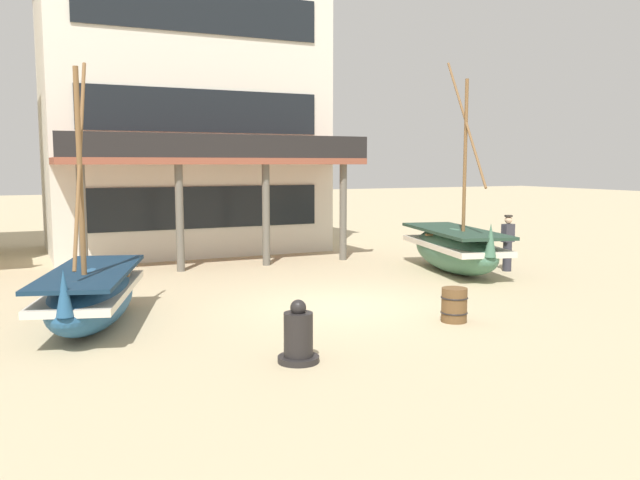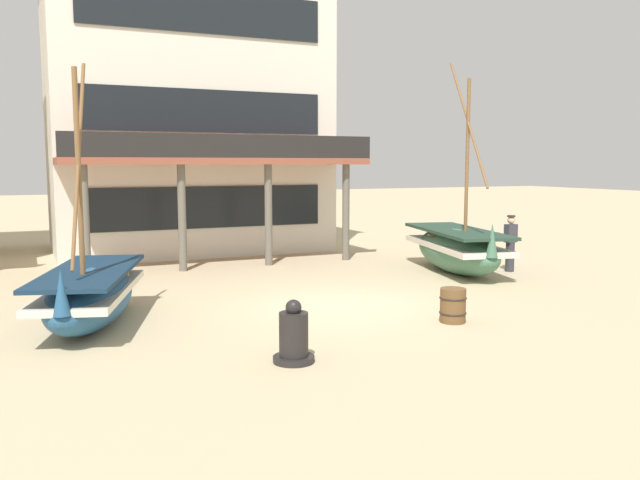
{
  "view_description": "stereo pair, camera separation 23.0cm",
  "coord_description": "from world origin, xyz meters",
  "views": [
    {
      "loc": [
        -6.59,
        -12.94,
        3.22
      ],
      "look_at": [
        0.0,
        1.0,
        1.4
      ],
      "focal_mm": 36.61,
      "sensor_mm": 36.0,
      "label": 1
    },
    {
      "loc": [
        -6.38,
        -13.04,
        3.22
      ],
      "look_at": [
        0.0,
        1.0,
        1.4
      ],
      "focal_mm": 36.61,
      "sensor_mm": 36.0,
      "label": 2
    }
  ],
  "objects": [
    {
      "name": "ground_plane",
      "position": [
        0.0,
        0.0,
        0.0
      ],
      "size": [
        120.0,
        120.0,
        0.0
      ],
      "primitive_type": "plane",
      "color": "tan"
    },
    {
      "name": "fishing_boat_near_left",
      "position": [
        -5.27,
        0.42,
        0.63
      ],
      "size": [
        2.7,
        4.52,
        5.15
      ],
      "color": "#23517A",
      "rests_on": "ground"
    },
    {
      "name": "fishing_boat_centre_large",
      "position": [
        5.2,
        2.67,
        0.72
      ],
      "size": [
        2.65,
        5.02,
        6.2
      ],
      "color": "#427056",
      "rests_on": "ground"
    },
    {
      "name": "fisherman_by_hull",
      "position": [
        6.76,
        2.15,
        0.83
      ],
      "size": [
        0.38,
        0.26,
        1.68
      ],
      "color": "#33333D",
      "rests_on": "ground"
    },
    {
      "name": "capstan_winch",
      "position": [
        -2.5,
        -3.48,
        0.41
      ],
      "size": [
        0.68,
        0.68,
        1.04
      ],
      "color": "black",
      "rests_on": "ground"
    },
    {
      "name": "wooden_barrel",
      "position": [
        1.45,
        -2.33,
        0.35
      ],
      "size": [
        0.56,
        0.56,
        0.7
      ],
      "color": "brown",
      "rests_on": "ground"
    },
    {
      "name": "harbor_building_main",
      "position": [
        -0.75,
        11.53,
        4.92
      ],
      "size": [
        9.95,
        8.95,
        9.85
      ],
      "color": "silver",
      "rests_on": "ground"
    }
  ]
}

